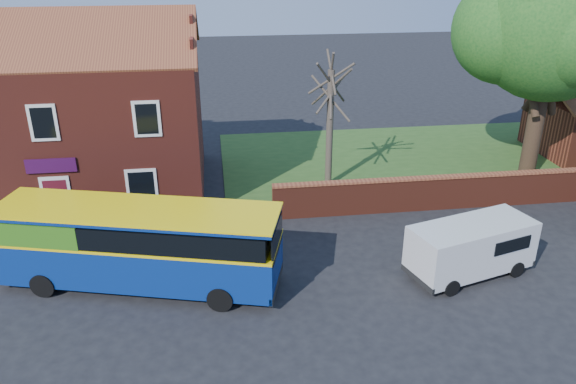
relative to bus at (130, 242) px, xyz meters
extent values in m
plane|color=black|center=(3.41, -2.57, -1.68)|extent=(120.00, 120.00, 0.00)
cube|color=gray|center=(-3.59, 3.18, -1.62)|extent=(18.00, 3.50, 0.12)
cube|color=slate|center=(-3.59, 1.43, -1.61)|extent=(18.00, 0.15, 0.14)
cube|color=#426B28|center=(16.41, 10.43, -1.66)|extent=(26.00, 12.00, 0.04)
cube|color=maroon|center=(-3.59, 8.93, 1.57)|extent=(12.00, 8.00, 6.50)
cube|color=brown|center=(-3.59, 6.93, 5.82)|extent=(12.30, 4.08, 2.16)
cube|color=brown|center=(-3.59, 10.93, 5.82)|extent=(12.30, 4.08, 2.16)
cube|color=black|center=(-3.59, 4.90, 2.92)|extent=(1.10, 0.06, 1.50)
cube|color=#4C0F19|center=(-3.59, 4.88, -0.58)|extent=(0.95, 0.04, 2.10)
cube|color=silver|center=(-3.59, 4.90, -0.53)|extent=(1.20, 0.06, 2.30)
cube|color=#370C36|center=(-3.59, 4.87, 1.12)|extent=(2.00, 0.06, 0.60)
cube|color=maroon|center=(16.41, 4.43, -0.93)|extent=(22.00, 0.30, 1.50)
cube|color=brown|center=(16.41, 4.43, -0.13)|extent=(22.00, 0.38, 0.10)
cube|color=navy|center=(0.30, -0.08, -0.58)|extent=(9.95, 4.88, 1.54)
cube|color=yellow|center=(0.30, -0.08, 0.19)|extent=(9.97, 4.91, 0.10)
cube|color=black|center=(0.30, -0.08, 0.65)|extent=(9.58, 4.80, 0.77)
cube|color=#3B7F1B|center=(-2.77, 0.76, 0.65)|extent=(3.81, 3.23, 0.82)
cube|color=navy|center=(0.30, -0.08, 1.17)|extent=(9.95, 4.88, 0.14)
cube|color=yellow|center=(0.30, -0.08, 1.25)|extent=(10.00, 4.93, 0.06)
cylinder|color=black|center=(-2.98, -0.35, -1.25)|extent=(0.91, 0.50, 0.87)
cylinder|color=black|center=(-2.38, 1.82, -1.25)|extent=(0.91, 0.50, 0.87)
cylinder|color=black|center=(2.98, -1.99, -1.25)|extent=(0.91, 0.50, 0.87)
cylinder|color=black|center=(3.58, 0.19, -1.25)|extent=(0.91, 0.50, 0.87)
cube|color=silver|center=(11.99, -0.97, -0.54)|extent=(4.89, 3.03, 1.73)
cube|color=black|center=(13.96, -0.39, -0.27)|extent=(0.51, 1.51, 0.68)
cube|color=black|center=(14.14, -0.34, -1.32)|extent=(0.61, 1.78, 0.22)
cylinder|color=black|center=(10.82, -2.20, -1.38)|extent=(0.64, 0.38, 0.60)
cylinder|color=black|center=(10.34, -0.56, -1.38)|extent=(0.64, 0.38, 0.60)
cylinder|color=black|center=(13.63, -1.38, -1.38)|extent=(0.64, 0.38, 0.60)
cylinder|color=black|center=(13.15, 0.26, -1.38)|extent=(0.64, 0.38, 0.60)
cylinder|color=black|center=(19.04, 7.63, 0.69)|extent=(0.82, 0.82, 4.74)
sphere|color=#427D27|center=(19.04, 7.63, 6.05)|extent=(7.42, 7.42, 7.42)
sphere|color=#427D27|center=(17.08, 8.25, 5.64)|extent=(5.15, 5.15, 5.15)
cylinder|color=#4C4238|center=(8.56, 7.76, 1.20)|extent=(0.33, 0.33, 5.76)
cylinder|color=#4C4238|center=(8.56, 7.76, 3.26)|extent=(0.34, 2.81, 2.26)
cylinder|color=#4C4238|center=(8.56, 7.76, 3.05)|extent=(1.47, 2.08, 2.07)
cylinder|color=#4C4238|center=(8.56, 7.76, 3.47)|extent=(2.36, 1.08, 2.30)
camera|label=1|loc=(3.11, -17.49, 9.42)|focal=35.00mm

